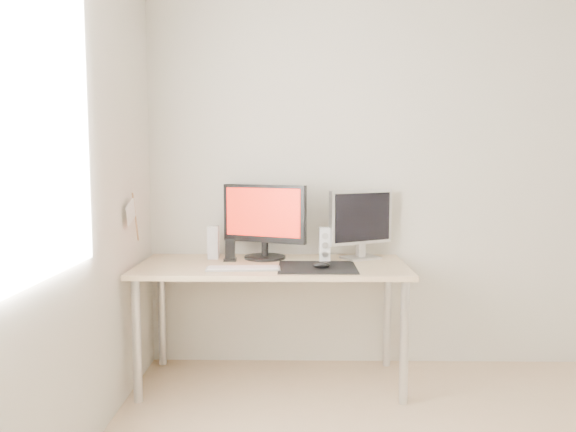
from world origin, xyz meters
name	(u,v)px	position (x,y,z in m)	size (l,w,h in m)	color
wall_back	(417,175)	(0.00, 1.75, 1.25)	(3.50, 3.50, 0.00)	silver
wall_left	(17,189)	(-1.75, 0.00, 1.25)	(3.50, 3.50, 0.00)	silver
window_pane	(17,116)	(-1.74, 0.00, 1.50)	(1.30, 1.30, 0.00)	white
mousepad	(317,267)	(-0.66, 1.28, 0.73)	(0.45, 0.40, 0.00)	black
mouse	(321,265)	(-0.64, 1.25, 0.75)	(0.10, 0.06, 0.04)	black
desk	(272,277)	(-0.93, 1.38, 0.65)	(1.60, 0.70, 0.73)	#D1B587
main_monitor	(264,219)	(-0.99, 1.56, 0.98)	(0.53, 0.34, 0.47)	black
second_monitor	(361,221)	(-0.38, 1.57, 0.97)	(0.41, 0.25, 0.43)	silver
speaker_left	(213,242)	(-1.31, 1.56, 0.83)	(0.07, 0.08, 0.21)	silver
speaker_right	(325,244)	(-0.61, 1.50, 0.83)	(0.07, 0.08, 0.21)	white
keyboard	(243,268)	(-1.09, 1.21, 0.74)	(0.43, 0.15, 0.02)	silver
phone_dock	(230,254)	(-1.19, 1.48, 0.77)	(0.08, 0.07, 0.14)	black
pennant	(132,213)	(-1.72, 1.24, 1.05)	(0.01, 0.23, 0.29)	#A57F54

